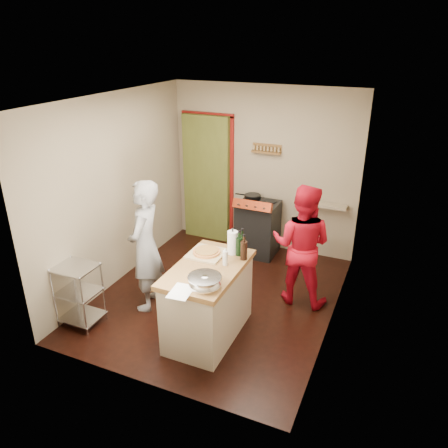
% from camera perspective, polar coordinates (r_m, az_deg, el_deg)
% --- Properties ---
extents(floor, '(3.50, 3.50, 0.00)m').
position_cam_1_polar(floor, '(5.99, -0.80, -9.42)').
color(floor, black).
rests_on(floor, ground).
extents(back_wall, '(3.00, 0.44, 2.60)m').
position_cam_1_polar(back_wall, '(7.23, 0.37, 6.46)').
color(back_wall, gray).
rests_on(back_wall, ground).
extents(left_wall, '(0.04, 3.50, 2.60)m').
position_cam_1_polar(left_wall, '(6.13, -13.78, 4.22)').
color(left_wall, gray).
rests_on(left_wall, ground).
extents(right_wall, '(0.04, 3.50, 2.60)m').
position_cam_1_polar(right_wall, '(5.01, 14.95, -0.36)').
color(right_wall, gray).
rests_on(right_wall, ground).
extents(ceiling, '(3.00, 3.50, 0.02)m').
position_cam_1_polar(ceiling, '(5.06, -0.98, 16.17)').
color(ceiling, white).
rests_on(ceiling, back_wall).
extents(stove, '(0.60, 0.63, 1.00)m').
position_cam_1_polar(stove, '(6.93, 4.41, -0.44)').
color(stove, black).
rests_on(stove, ground).
extents(wire_shelving, '(0.48, 0.40, 0.80)m').
position_cam_1_polar(wire_shelving, '(5.54, -18.48, -8.45)').
color(wire_shelving, silver).
rests_on(wire_shelving, ground).
extents(island, '(0.71, 1.33, 1.21)m').
position_cam_1_polar(island, '(5.06, -2.03, -9.80)').
color(island, beige).
rests_on(island, ground).
extents(person_stripe, '(0.54, 0.70, 1.70)m').
position_cam_1_polar(person_stripe, '(5.50, -10.24, -2.87)').
color(person_stripe, silver).
rests_on(person_stripe, ground).
extents(person_red, '(0.78, 0.61, 1.61)m').
position_cam_1_polar(person_red, '(5.62, 10.07, -2.73)').
color(person_red, '#B80C20').
rests_on(person_red, ground).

